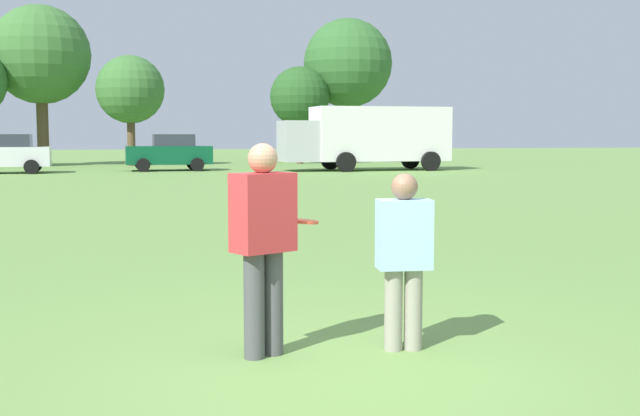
{
  "coord_description": "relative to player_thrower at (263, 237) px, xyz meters",
  "views": [
    {
      "loc": [
        -1.33,
        -5.97,
        1.8
      ],
      "look_at": [
        0.32,
        1.54,
        1.09
      ],
      "focal_mm": 44.7,
      "sensor_mm": 36.0,
      "label": 1
    }
  ],
  "objects": [
    {
      "name": "frisbee",
      "position": [
        0.36,
        0.2,
        0.1
      ],
      "size": [
        0.27,
        0.27,
        0.05
      ],
      "color": "#E54C33"
    },
    {
      "name": "player_thrower",
      "position": [
        0.0,
        0.0,
        0.0
      ],
      "size": [
        0.56,
        0.47,
        1.73
      ],
      "color": "#4C4C51",
      "rests_on": "ground"
    },
    {
      "name": "parked_car_near_right",
      "position": [
        0.29,
        34.19,
        -0.05
      ],
      "size": [
        4.28,
        2.38,
        1.82
      ],
      "color": "#0C4C2D",
      "rests_on": "ground"
    },
    {
      "name": "tree_horizon_center",
      "position": [
        11.76,
        43.17,
        5.3
      ],
      "size": [
        5.61,
        5.61,
        9.12
      ],
      "color": "brown",
      "rests_on": "ground"
    },
    {
      "name": "box_truck",
      "position": [
        10.08,
        32.46,
        0.78
      ],
      "size": [
        8.61,
        3.29,
        3.18
      ],
      "color": "white",
      "rests_on": "ground"
    },
    {
      "name": "ground_plane",
      "position": [
        0.41,
        -0.34,
        -0.98
      ],
      "size": [
        186.44,
        186.44,
        0.0
      ],
      "primitive_type": "plane",
      "color": "#6B9347"
    },
    {
      "name": "traffic_cone",
      "position": [
        3.9,
        8.59,
        -0.75
      ],
      "size": [
        0.32,
        0.32,
        0.48
      ],
      "color": "#D8590C",
      "rests_on": "ground"
    },
    {
      "name": "tree_far_west_pine",
      "position": [
        8.46,
        42.23,
        3.14
      ],
      "size": [
        3.68,
        3.68,
        5.98
      ],
      "color": "brown",
      "rests_on": "ground"
    },
    {
      "name": "tree_east_oak",
      "position": [
        -6.7,
        42.57,
        5.38
      ],
      "size": [
        5.69,
        5.69,
        9.25
      ],
      "color": "brown",
      "rests_on": "ground"
    },
    {
      "name": "player_defender",
      "position": [
        1.17,
        -0.06,
        -0.15
      ],
      "size": [
        0.46,
        0.29,
        1.48
      ],
      "color": "gray",
      "rests_on": "ground"
    },
    {
      "name": "tree_far_east_pine",
      "position": [
        -1.68,
        41.02,
        3.38
      ],
      "size": [
        3.9,
        3.9,
        6.34
      ],
      "color": "brown",
      "rests_on": "ground"
    },
    {
      "name": "parked_car_mid_right",
      "position": [
        -7.31,
        33.0,
        -0.05
      ],
      "size": [
        4.28,
        2.38,
        1.82
      ],
      "color": "silver",
      "rests_on": "ground"
    }
  ]
}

